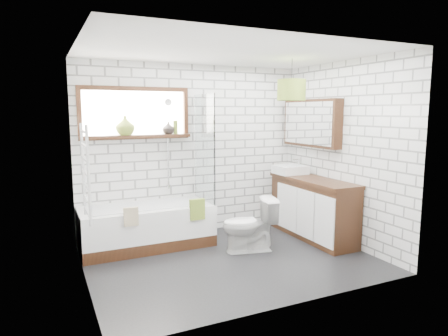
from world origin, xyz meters
name	(u,v)px	position (x,y,z in m)	size (l,w,h in m)	color
floor	(231,260)	(0.00, 0.00, -0.01)	(3.40, 2.60, 0.01)	black
ceiling	(231,52)	(0.00, 0.00, 2.50)	(3.40, 2.60, 0.01)	white
wall_back	(193,150)	(0.00, 1.30, 1.25)	(3.40, 0.01, 2.50)	white
wall_front	(294,175)	(0.00, -1.30, 1.25)	(3.40, 0.01, 2.50)	white
wall_left	(81,168)	(-1.70, 0.00, 1.25)	(0.01, 2.60, 2.50)	white
wall_right	(342,153)	(1.70, 0.00, 1.25)	(0.01, 2.60, 2.50)	white
window	(135,113)	(-0.85, 1.26, 1.80)	(1.52, 0.16, 0.68)	black
towel_radiator	(86,173)	(-1.66, 0.00, 1.20)	(0.06, 0.52, 1.00)	white
mirror_cabinet	(311,123)	(1.62, 0.60, 1.65)	(0.16, 1.20, 0.70)	black
shower_riser	(168,145)	(-0.40, 1.26, 1.35)	(0.02, 0.02, 1.30)	silver
bathtub	(147,226)	(-0.82, 0.92, 0.28)	(1.74, 0.77, 0.56)	white
shower_screen	(204,148)	(0.03, 0.92, 1.31)	(0.02, 0.72, 1.50)	white
towel_green	(197,209)	(-0.24, 0.53, 0.54)	(0.20, 0.06, 0.28)	olive
towel_beige	(131,217)	(-1.11, 0.53, 0.54)	(0.18, 0.04, 0.23)	tan
vanity	(313,208)	(1.45, 0.29, 0.44)	(0.49, 1.53, 0.87)	black
basin	(290,170)	(1.39, 0.79, 0.94)	(0.44, 0.39, 0.13)	white
tap	(299,164)	(1.55, 0.79, 1.01)	(0.03, 0.03, 0.17)	silver
toilet	(249,225)	(0.35, 0.17, 0.35)	(0.70, 0.40, 0.71)	white
vase_olive	(125,127)	(-1.00, 1.23, 1.61)	(0.25, 0.25, 0.26)	olive
vase_dark	(168,129)	(-0.40, 1.23, 1.57)	(0.17, 0.17, 0.18)	black
bottle	(176,129)	(-0.29, 1.23, 1.58)	(0.06, 0.06, 0.20)	olive
pendant	(291,90)	(0.96, 0.17, 2.10)	(0.37, 0.37, 0.27)	olive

